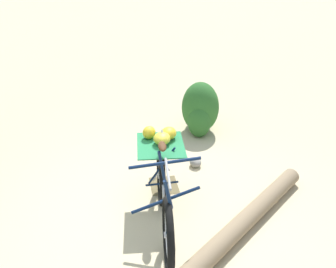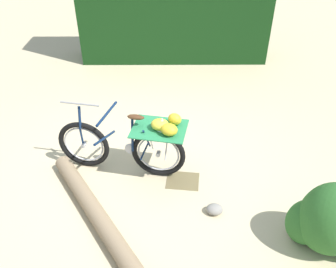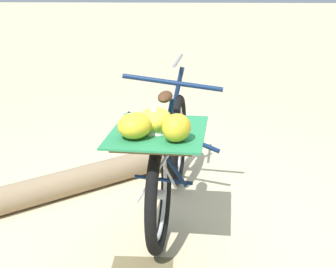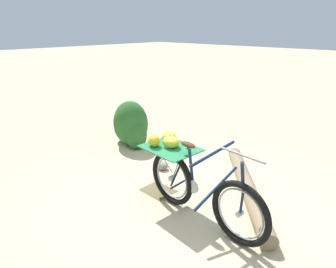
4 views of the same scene
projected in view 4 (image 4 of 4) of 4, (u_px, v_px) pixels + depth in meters
The scene contains 6 objects.
ground_plane at pixel (169, 221), 3.59m from camera, with size 60.00×60.00×0.00m, color beige.
bicycle at pixel (194, 180), 3.54m from camera, with size 1.79×0.71×1.03m.
fallen_log at pixel (247, 186), 4.16m from camera, with size 0.21×0.21×2.33m, color #937A5B.
shrub_cluster at pixel (130, 126), 5.78m from camera, with size 0.92×0.63×0.88m.
path_stone at pixel (162, 166), 4.87m from camera, with size 0.20×0.17×0.13m, color gray.
leaf_litter_patch at pixel (158, 190), 4.25m from camera, with size 0.44×0.36×0.01m, color olive.
Camera 4 is at (2.06, -2.20, 2.21)m, focal length 31.95 mm.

